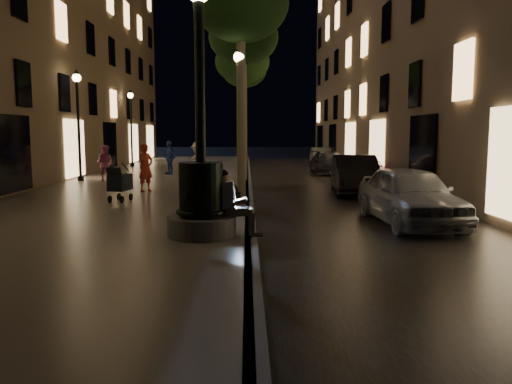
{
  "coord_description": "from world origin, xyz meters",
  "views": [
    {
      "loc": [
        -0.08,
        -8.03,
        2.28
      ],
      "look_at": [
        0.13,
        3.0,
        0.98
      ],
      "focal_mm": 35.0,
      "sensor_mm": 36.0,
      "label": 1
    }
  ],
  "objects_px": {
    "lamp_left_b": "(78,111)",
    "pedestrian_red": "(146,168)",
    "car_fifth": "(321,157)",
    "pedestrian_pink": "(105,163)",
    "car_front": "(410,195)",
    "fountain_lamppost": "(201,186)",
    "pedestrian_white": "(198,163)",
    "tree_far": "(244,71)",
    "pedestrian_blue": "(169,157)",
    "car_third": "(362,171)",
    "lamp_curb_d": "(244,121)",
    "bicycle": "(210,187)",
    "lamp_curb_c": "(243,118)",
    "car_second": "(355,175)",
    "tree_second": "(244,38)",
    "lamp_left_c": "(131,118)",
    "lamp_curb_a": "(240,103)",
    "lamp_curb_b": "(242,113)",
    "tree_third": "(242,63)",
    "car_rear": "(329,163)",
    "seated_man_laptop": "(232,201)",
    "stroller": "(120,183)"
  },
  "relations": [
    {
      "from": "lamp_curb_d",
      "to": "pedestrian_red",
      "type": "height_order",
      "value": "lamp_curb_d"
    },
    {
      "from": "tree_far",
      "to": "fountain_lamppost",
      "type": "bearing_deg",
      "value": -91.86
    },
    {
      "from": "fountain_lamppost",
      "to": "car_second",
      "type": "xyz_separation_m",
      "value": [
        5.0,
        8.59,
        -0.48
      ]
    },
    {
      "from": "fountain_lamppost",
      "to": "lamp_curb_b",
      "type": "xyz_separation_m",
      "value": [
        0.7,
        14.0,
        2.02
      ]
    },
    {
      "from": "car_front",
      "to": "car_fifth",
      "type": "distance_m",
      "value": 22.85
    },
    {
      "from": "lamp_curb_d",
      "to": "car_second",
      "type": "xyz_separation_m",
      "value": [
        4.3,
        -21.41,
        -2.51
      ]
    },
    {
      "from": "pedestrian_red",
      "to": "bicycle",
      "type": "distance_m",
      "value": 3.85
    },
    {
      "from": "bicycle",
      "to": "fountain_lamppost",
      "type": "bearing_deg",
      "value": 163.2
    },
    {
      "from": "lamp_left_b",
      "to": "car_third",
      "type": "distance_m",
      "value": 12.7
    },
    {
      "from": "lamp_curb_d",
      "to": "lamp_left_b",
      "type": "bearing_deg",
      "value": -111.53
    },
    {
      "from": "lamp_curb_a",
      "to": "car_third",
      "type": "distance_m",
      "value": 8.34
    },
    {
      "from": "tree_far",
      "to": "lamp_left_b",
      "type": "xyz_separation_m",
      "value": [
        -7.18,
        -12.0,
        -3.2
      ]
    },
    {
      "from": "lamp_curb_b",
      "to": "car_front",
      "type": "xyz_separation_m",
      "value": [
        4.3,
        -11.73,
        -2.5
      ]
    },
    {
      "from": "car_third",
      "to": "pedestrian_red",
      "type": "bearing_deg",
      "value": -153.05
    },
    {
      "from": "lamp_curb_b",
      "to": "seated_man_laptop",
      "type": "bearing_deg",
      "value": -90.36
    },
    {
      "from": "tree_far",
      "to": "car_rear",
      "type": "distance_m",
      "value": 9.6
    },
    {
      "from": "tree_second",
      "to": "car_third",
      "type": "relative_size",
      "value": 1.62
    },
    {
      "from": "tree_third",
      "to": "pedestrian_white",
      "type": "xyz_separation_m",
      "value": [
        -1.79,
        -7.35,
        -5.07
      ]
    },
    {
      "from": "pedestrian_white",
      "to": "lamp_curb_b",
      "type": "bearing_deg",
      "value": -147.38
    },
    {
      "from": "lamp_left_b",
      "to": "bicycle",
      "type": "xyz_separation_m",
      "value": [
        6.22,
        -7.08,
        -2.58
      ]
    },
    {
      "from": "lamp_left_c",
      "to": "seated_man_laptop",
      "type": "bearing_deg",
      "value": -72.32
    },
    {
      "from": "car_third",
      "to": "car_fifth",
      "type": "relative_size",
      "value": 1.18
    },
    {
      "from": "tree_second",
      "to": "car_third",
      "type": "height_order",
      "value": "tree_second"
    },
    {
      "from": "lamp_left_c",
      "to": "car_fifth",
      "type": "bearing_deg",
      "value": 13.79
    },
    {
      "from": "tree_third",
      "to": "lamp_curb_a",
      "type": "distance_m",
      "value": 12.35
    },
    {
      "from": "car_fifth",
      "to": "pedestrian_white",
      "type": "xyz_separation_m",
      "value": [
        -7.29,
        -14.44,
        0.43
      ]
    },
    {
      "from": "seated_man_laptop",
      "to": "car_rear",
      "type": "bearing_deg",
      "value": 74.66
    },
    {
      "from": "lamp_left_c",
      "to": "pedestrian_white",
      "type": "distance_m",
      "value": 12.72
    },
    {
      "from": "pedestrian_blue",
      "to": "bicycle",
      "type": "height_order",
      "value": "pedestrian_blue"
    },
    {
      "from": "lamp_curb_a",
      "to": "lamp_curb_b",
      "type": "xyz_separation_m",
      "value": [
        0.0,
        8.0,
        0.0
      ]
    },
    {
      "from": "lamp_curb_c",
      "to": "bicycle",
      "type": "relative_size",
      "value": 2.75
    },
    {
      "from": "fountain_lamppost",
      "to": "pedestrian_white",
      "type": "bearing_deg",
      "value": 95.83
    },
    {
      "from": "lamp_curb_c",
      "to": "lamp_left_c",
      "type": "relative_size",
      "value": 1.0
    },
    {
      "from": "car_third",
      "to": "pedestrian_red",
      "type": "height_order",
      "value": "pedestrian_red"
    },
    {
      "from": "car_fifth",
      "to": "pedestrian_pink",
      "type": "distance_m",
      "value": 17.52
    },
    {
      "from": "fountain_lamppost",
      "to": "lamp_curb_c",
      "type": "distance_m",
      "value": 22.1
    },
    {
      "from": "tree_far",
      "to": "pedestrian_blue",
      "type": "xyz_separation_m",
      "value": [
        -3.78,
        -8.72,
        -5.37
      ]
    },
    {
      "from": "car_second",
      "to": "car_rear",
      "type": "bearing_deg",
      "value": 92.28
    },
    {
      "from": "lamp_curb_c",
      "to": "lamp_left_b",
      "type": "xyz_separation_m",
      "value": [
        -7.1,
        -10.0,
        0.0
      ]
    },
    {
      "from": "fountain_lamppost",
      "to": "car_third",
      "type": "height_order",
      "value": "fountain_lamppost"
    },
    {
      "from": "lamp_left_b",
      "to": "pedestrian_red",
      "type": "xyz_separation_m",
      "value": [
        3.72,
        -4.19,
        -2.18
      ]
    },
    {
      "from": "tree_third",
      "to": "lamp_left_c",
      "type": "xyz_separation_m",
      "value": [
        -7.1,
        4.0,
        -2.9
      ]
    },
    {
      "from": "fountain_lamppost",
      "to": "pedestrian_pink",
      "type": "height_order",
      "value": "fountain_lamppost"
    },
    {
      "from": "tree_third",
      "to": "lamp_curb_b",
      "type": "distance_m",
      "value": 4.94
    },
    {
      "from": "pedestrian_red",
      "to": "car_third",
      "type": "bearing_deg",
      "value": -26.98
    },
    {
      "from": "stroller",
      "to": "car_second",
      "type": "xyz_separation_m",
      "value": [
        7.94,
        3.46,
        -0.06
      ]
    },
    {
      "from": "lamp_left_c",
      "to": "tree_second",
      "type": "bearing_deg",
      "value": -54.25
    },
    {
      "from": "lamp_curb_c",
      "to": "car_second",
      "type": "height_order",
      "value": "lamp_curb_c"
    },
    {
      "from": "lamp_curb_b",
      "to": "bicycle",
      "type": "bearing_deg",
      "value": -95.5
    },
    {
      "from": "car_front",
      "to": "pedestrian_blue",
      "type": "bearing_deg",
      "value": 119.08
    }
  ]
}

